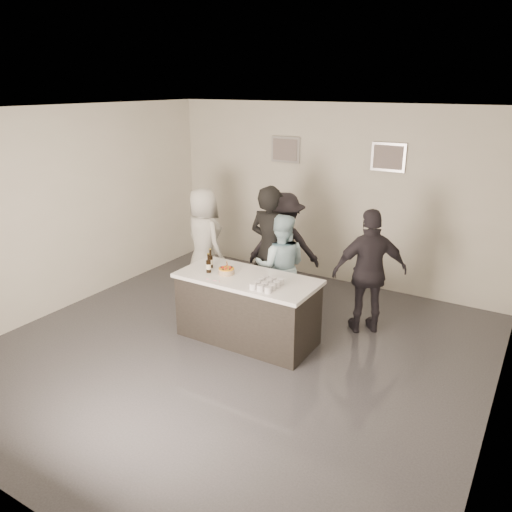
% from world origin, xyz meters
% --- Properties ---
extents(floor, '(6.00, 6.00, 0.00)m').
position_xyz_m(floor, '(0.00, 0.00, 0.00)').
color(floor, '#3D3D42').
rests_on(floor, ground).
extents(ceiling, '(6.00, 6.00, 0.00)m').
position_xyz_m(ceiling, '(0.00, 0.00, 3.00)').
color(ceiling, white).
extents(wall_back, '(6.00, 0.04, 3.00)m').
position_xyz_m(wall_back, '(0.00, 3.00, 1.50)').
color(wall_back, silver).
rests_on(wall_back, ground).
extents(wall_front, '(6.00, 0.04, 3.00)m').
position_xyz_m(wall_front, '(0.00, -3.00, 1.50)').
color(wall_front, silver).
rests_on(wall_front, ground).
extents(wall_left, '(0.04, 6.00, 3.00)m').
position_xyz_m(wall_left, '(-3.00, 0.00, 1.50)').
color(wall_left, silver).
rests_on(wall_left, ground).
extents(wall_right, '(0.04, 6.00, 3.00)m').
position_xyz_m(wall_right, '(3.00, 0.00, 1.50)').
color(wall_right, silver).
rests_on(wall_right, ground).
extents(picture_left, '(0.54, 0.04, 0.44)m').
position_xyz_m(picture_left, '(-0.90, 2.97, 2.20)').
color(picture_left, '#B2B2B7').
rests_on(picture_left, wall_back).
extents(picture_right, '(0.54, 0.04, 0.44)m').
position_xyz_m(picture_right, '(0.90, 2.97, 2.20)').
color(picture_right, '#B2B2B7').
rests_on(picture_right, wall_back).
extents(bar_counter, '(1.86, 0.86, 0.90)m').
position_xyz_m(bar_counter, '(-0.04, 0.35, 0.45)').
color(bar_counter, white).
rests_on(bar_counter, ground).
extents(cake, '(0.21, 0.21, 0.07)m').
position_xyz_m(cake, '(-0.33, 0.29, 0.94)').
color(cake, orange).
rests_on(cake, bar_counter).
extents(beer_bottle_a, '(0.07, 0.07, 0.26)m').
position_xyz_m(beer_bottle_a, '(-0.66, 0.39, 1.03)').
color(beer_bottle_a, black).
rests_on(beer_bottle_a, bar_counter).
extents(beer_bottle_b, '(0.07, 0.07, 0.26)m').
position_xyz_m(beer_bottle_b, '(-0.57, 0.22, 1.03)').
color(beer_bottle_b, black).
rests_on(beer_bottle_b, bar_counter).
extents(tumbler_cluster, '(0.30, 0.40, 0.08)m').
position_xyz_m(tumbler_cluster, '(0.34, 0.19, 0.94)').
color(tumbler_cluster, gold).
rests_on(tumbler_cluster, bar_counter).
extents(candles, '(0.24, 0.08, 0.01)m').
position_xyz_m(candles, '(-0.36, 0.03, 0.90)').
color(candles, pink).
rests_on(candles, bar_counter).
extents(person_main_black, '(0.77, 0.57, 1.92)m').
position_xyz_m(person_main_black, '(-0.24, 1.30, 0.96)').
color(person_main_black, black).
rests_on(person_main_black, ground).
extents(person_main_blue, '(0.93, 0.85, 1.56)m').
position_xyz_m(person_main_blue, '(-0.01, 1.20, 0.78)').
color(person_main_blue, '#B4DEEC').
rests_on(person_main_blue, ground).
extents(person_guest_left, '(0.99, 0.82, 1.73)m').
position_xyz_m(person_guest_left, '(-1.55, 1.42, 0.86)').
color(person_guest_left, silver).
rests_on(person_guest_left, ground).
extents(person_guest_right, '(1.08, 0.94, 1.74)m').
position_xyz_m(person_guest_right, '(1.24, 1.43, 0.87)').
color(person_guest_right, '#27242A').
rests_on(person_guest_right, ground).
extents(person_guest_back, '(1.26, 0.97, 1.71)m').
position_xyz_m(person_guest_back, '(-0.30, 1.84, 0.86)').
color(person_guest_back, black).
rests_on(person_guest_back, ground).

